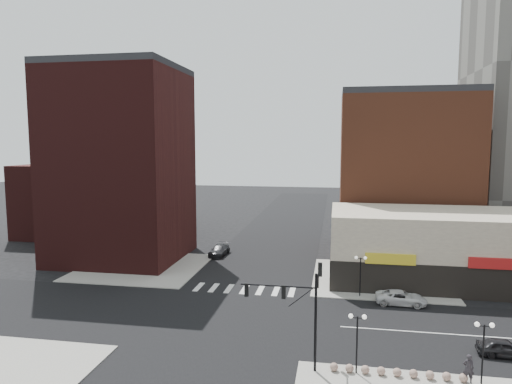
# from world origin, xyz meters

# --- Properties ---
(ground) EXTENTS (240.00, 240.00, 0.00)m
(ground) POSITION_xyz_m (0.00, 0.00, 0.00)
(ground) COLOR black
(ground) RESTS_ON ground
(road_ew) EXTENTS (200.00, 14.00, 0.02)m
(road_ew) POSITION_xyz_m (0.00, 0.00, 0.01)
(road_ew) COLOR black
(road_ew) RESTS_ON ground
(road_ns) EXTENTS (14.00, 200.00, 0.02)m
(road_ns) POSITION_xyz_m (0.00, 0.00, 0.01)
(road_ns) COLOR black
(road_ns) RESTS_ON ground
(sidewalk_nw) EXTENTS (15.00, 15.00, 0.12)m
(sidewalk_nw) POSITION_xyz_m (-14.50, 14.50, 0.06)
(sidewalk_nw) COLOR gray
(sidewalk_nw) RESTS_ON ground
(sidewalk_ne) EXTENTS (15.00, 15.00, 0.12)m
(sidewalk_ne) POSITION_xyz_m (14.50, 14.50, 0.06)
(sidewalk_ne) COLOR gray
(sidewalk_ne) RESTS_ON ground
(building_nw) EXTENTS (16.00, 15.00, 25.00)m
(building_nw) POSITION_xyz_m (-19.00, 18.50, 12.50)
(building_nw) COLOR #341110
(building_nw) RESTS_ON ground
(building_nw_low) EXTENTS (20.00, 18.00, 12.00)m
(building_nw_low) POSITION_xyz_m (-32.00, 34.00, 6.00)
(building_nw_low) COLOR #341110
(building_nw_low) RESTS_ON ground
(building_ne_midrise) EXTENTS (18.00, 15.00, 22.00)m
(building_ne_midrise) POSITION_xyz_m (19.00, 29.50, 11.00)
(building_ne_midrise) COLOR brown
(building_ne_midrise) RESTS_ON ground
(building_ne_row) EXTENTS (24.20, 12.20, 8.00)m
(building_ne_row) POSITION_xyz_m (21.00, 15.00, 3.30)
(building_ne_row) COLOR beige
(building_ne_row) RESTS_ON ground
(traffic_signal) EXTENTS (5.59, 3.09, 7.77)m
(traffic_signal) POSITION_xyz_m (7.24, -7.83, 4.96)
(traffic_signal) COLOR black
(traffic_signal) RESTS_ON ground
(street_lamp_se_a) EXTENTS (1.22, 0.32, 4.16)m
(street_lamp_se_a) POSITION_xyz_m (11.00, -8.00, 3.29)
(street_lamp_se_a) COLOR black
(street_lamp_se_a) RESTS_ON sidewalk_se
(street_lamp_se_b) EXTENTS (1.22, 0.32, 4.16)m
(street_lamp_se_b) POSITION_xyz_m (19.00, -8.00, 3.29)
(street_lamp_se_b) COLOR black
(street_lamp_se_b) RESTS_ON sidewalk_se
(street_lamp_ne) EXTENTS (1.22, 0.32, 4.16)m
(street_lamp_ne) POSITION_xyz_m (12.00, 8.00, 3.29)
(street_lamp_ne) COLOR black
(street_lamp_ne) RESTS_ON sidewalk_ne
(bollard_row) EXTENTS (8.97, 0.57, 0.57)m
(bollard_row) POSITION_xyz_m (13.70, -8.00, 0.40)
(bollard_row) COLOR #9D786C
(bollard_row) RESTS_ON sidewalk_se
(white_suv) EXTENTS (4.95, 2.43, 1.35)m
(white_suv) POSITION_xyz_m (15.87, 6.50, 0.68)
(white_suv) COLOR silver
(white_suv) RESTS_ON ground
(dark_sedan_east) EXTENTS (3.94, 1.79, 1.31)m
(dark_sedan_east) POSITION_xyz_m (21.91, -3.44, 0.66)
(dark_sedan_east) COLOR black
(dark_sedan_east) RESTS_ON ground
(dark_sedan_north) EXTENTS (2.28, 5.13, 1.46)m
(dark_sedan_north) POSITION_xyz_m (-6.50, 22.10, 0.73)
(dark_sedan_north) COLOR black
(dark_sedan_north) RESTS_ON ground
(pedestrian) EXTENTS (0.73, 0.51, 1.93)m
(pedestrian) POSITION_xyz_m (18.17, -8.00, 1.09)
(pedestrian) COLOR black
(pedestrian) RESTS_ON sidewalk_se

